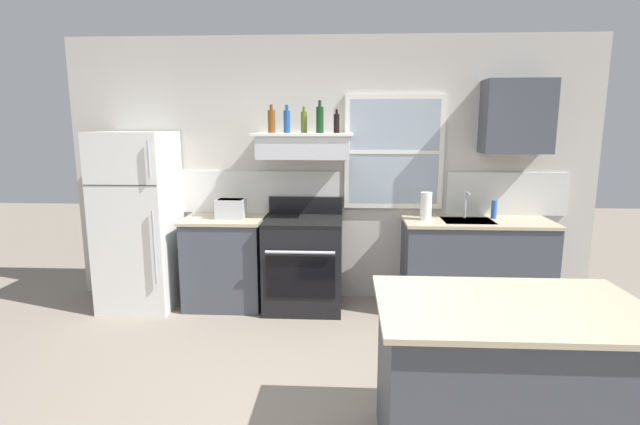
% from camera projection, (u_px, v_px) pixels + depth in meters
% --- Properties ---
extents(ground_plane, '(16.00, 16.00, 0.00)m').
position_uv_depth(ground_plane, '(318.00, 417.00, 3.07)').
color(ground_plane, gray).
extents(back_wall, '(5.40, 0.11, 2.70)m').
position_uv_depth(back_wall, '(333.00, 171.00, 5.01)').
color(back_wall, beige).
rests_on(back_wall, ground_plane).
extents(refrigerator, '(0.70, 0.72, 1.76)m').
position_uv_depth(refrigerator, '(139.00, 221.00, 4.82)').
color(refrigerator, white).
rests_on(refrigerator, ground_plane).
extents(counter_left_of_stove, '(0.79, 0.63, 0.91)m').
position_uv_depth(counter_left_of_stove, '(226.00, 261.00, 4.91)').
color(counter_left_of_stove, '#474C56').
rests_on(counter_left_of_stove, ground_plane).
extents(toaster, '(0.30, 0.20, 0.19)m').
position_uv_depth(toaster, '(231.00, 208.00, 4.78)').
color(toaster, silver).
rests_on(toaster, counter_left_of_stove).
extents(stove_range, '(0.76, 0.69, 1.09)m').
position_uv_depth(stove_range, '(304.00, 263.00, 4.83)').
color(stove_range, black).
rests_on(stove_range, ground_plane).
extents(range_hood_shelf, '(0.96, 0.52, 0.24)m').
position_uv_depth(range_hood_shelf, '(304.00, 146.00, 4.71)').
color(range_hood_shelf, silver).
extents(bottle_amber_wine, '(0.07, 0.07, 0.27)m').
position_uv_depth(bottle_amber_wine, '(271.00, 121.00, 4.72)').
color(bottle_amber_wine, brown).
rests_on(bottle_amber_wine, range_hood_shelf).
extents(bottle_blue_liqueur, '(0.07, 0.07, 0.27)m').
position_uv_depth(bottle_blue_liqueur, '(287.00, 121.00, 4.70)').
color(bottle_blue_liqueur, '#1E478C').
rests_on(bottle_blue_liqueur, range_hood_shelf).
extents(bottle_olive_oil_square, '(0.06, 0.06, 0.25)m').
position_uv_depth(bottle_olive_oil_square, '(304.00, 122.00, 4.72)').
color(bottle_olive_oil_square, '#4C601E').
rests_on(bottle_olive_oil_square, range_hood_shelf).
extents(bottle_dark_green_wine, '(0.07, 0.07, 0.31)m').
position_uv_depth(bottle_dark_green_wine, '(320.00, 119.00, 4.65)').
color(bottle_dark_green_wine, '#143819').
rests_on(bottle_dark_green_wine, range_hood_shelf).
extents(bottle_balsamic_dark, '(0.06, 0.06, 0.23)m').
position_uv_depth(bottle_balsamic_dark, '(337.00, 123.00, 4.62)').
color(bottle_balsamic_dark, black).
rests_on(bottle_balsamic_dark, range_hood_shelf).
extents(counter_right_with_sink, '(1.43, 0.63, 0.91)m').
position_uv_depth(counter_right_with_sink, '(475.00, 265.00, 4.77)').
color(counter_right_with_sink, '#474C56').
rests_on(counter_right_with_sink, ground_plane).
extents(sink_faucet, '(0.03, 0.17, 0.28)m').
position_uv_depth(sink_faucet, '(466.00, 201.00, 4.76)').
color(sink_faucet, silver).
rests_on(sink_faucet, counter_right_with_sink).
extents(paper_towel_roll, '(0.11, 0.11, 0.27)m').
position_uv_depth(paper_towel_roll, '(426.00, 206.00, 4.69)').
color(paper_towel_roll, white).
rests_on(paper_towel_roll, counter_right_with_sink).
extents(dish_soap_bottle, '(0.06, 0.06, 0.18)m').
position_uv_depth(dish_soap_bottle, '(494.00, 209.00, 4.76)').
color(dish_soap_bottle, blue).
rests_on(dish_soap_bottle, counter_right_with_sink).
extents(kitchen_island, '(1.40, 0.90, 0.91)m').
position_uv_depth(kitchen_island, '(506.00, 384.00, 2.59)').
color(kitchen_island, '#474C56').
rests_on(kitchen_island, ground_plane).
extents(upper_cabinet_right, '(0.64, 0.32, 0.70)m').
position_uv_depth(upper_cabinet_right, '(517.00, 117.00, 4.63)').
color(upper_cabinet_right, '#474C56').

